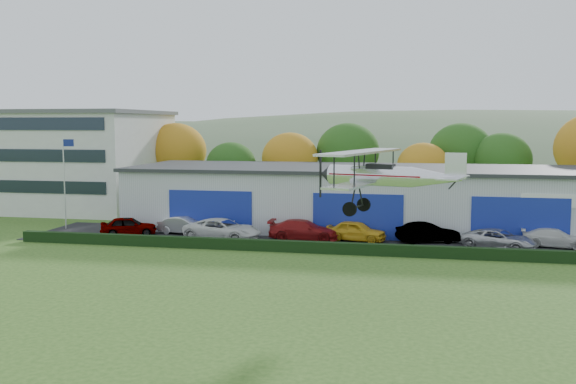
% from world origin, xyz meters
% --- Properties ---
extents(ground, '(300.00, 300.00, 0.00)m').
position_xyz_m(ground, '(0.00, 0.00, 0.00)').
color(ground, '#30561B').
rests_on(ground, ground).
extents(apron, '(48.00, 9.00, 0.05)m').
position_xyz_m(apron, '(3.00, 21.00, 0.03)').
color(apron, black).
rests_on(apron, ground).
extents(hedge, '(46.00, 0.60, 0.80)m').
position_xyz_m(hedge, '(3.00, 16.20, 0.40)').
color(hedge, black).
rests_on(hedge, ground).
extents(hangar, '(40.60, 12.60, 5.30)m').
position_xyz_m(hangar, '(5.00, 27.98, 2.66)').
color(hangar, '#B2B7BC').
rests_on(hangar, ground).
extents(office_block, '(20.60, 15.60, 10.40)m').
position_xyz_m(office_block, '(-28.00, 35.00, 5.21)').
color(office_block, silver).
rests_on(office_block, ground).
extents(flagpole, '(1.05, 0.10, 8.00)m').
position_xyz_m(flagpole, '(-19.88, 22.00, 4.78)').
color(flagpole, silver).
rests_on(flagpole, ground).
extents(tree_belt, '(75.70, 13.22, 10.12)m').
position_xyz_m(tree_belt, '(0.85, 40.62, 5.61)').
color(tree_belt, '#3D2614').
rests_on(tree_belt, ground).
extents(distant_hills, '(430.00, 196.00, 56.00)m').
position_xyz_m(distant_hills, '(-4.38, 140.00, -13.05)').
color(distant_hills, '#4C6642').
rests_on(distant_hills, ground).
extents(car_0, '(4.74, 3.30, 1.50)m').
position_xyz_m(car_0, '(-13.26, 20.05, 0.80)').
color(car_0, gray).
rests_on(car_0, apron).
extents(car_1, '(4.54, 2.16, 1.44)m').
position_xyz_m(car_1, '(-9.01, 21.44, 0.77)').
color(car_1, silver).
rests_on(car_1, apron).
extents(car_2, '(6.38, 3.75, 1.67)m').
position_xyz_m(car_2, '(-5.14, 19.36, 0.88)').
color(car_2, silver).
rests_on(car_2, apron).
extents(car_3, '(5.47, 2.34, 1.57)m').
position_xyz_m(car_3, '(0.97, 20.70, 0.84)').
color(car_3, maroon).
rests_on(car_3, apron).
extents(car_4, '(4.88, 2.83, 1.56)m').
position_xyz_m(car_4, '(4.98, 21.12, 0.83)').
color(car_4, gold).
rests_on(car_4, apron).
extents(car_5, '(4.94, 2.93, 1.54)m').
position_xyz_m(car_5, '(10.37, 21.60, 0.82)').
color(car_5, gray).
rests_on(car_5, apron).
extents(car_6, '(5.64, 4.08, 1.43)m').
position_xyz_m(car_6, '(15.32, 19.90, 0.76)').
color(car_6, silver).
rests_on(car_6, apron).
extents(car_7, '(4.89, 2.65, 1.35)m').
position_xyz_m(car_7, '(19.40, 21.56, 0.72)').
color(car_7, silver).
rests_on(car_7, apron).
extents(biplane, '(7.53, 8.53, 3.19)m').
position_xyz_m(biplane, '(7.82, 4.40, 6.53)').
color(biplane, silver).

